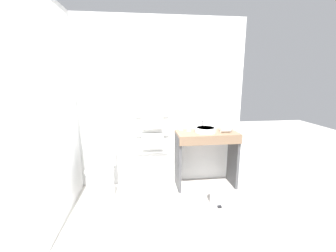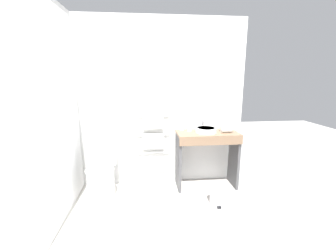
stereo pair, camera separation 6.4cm
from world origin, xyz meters
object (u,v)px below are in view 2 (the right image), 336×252
(sink_basin, at_px, (206,130))
(cup_near_edge, at_px, (189,129))
(hair_dryer, at_px, (227,130))
(trash_bin, at_px, (217,193))
(towel_radiator, at_px, (153,136))
(toilet, at_px, (101,175))
(cup_near_wall, at_px, (182,128))

(sink_basin, relative_size, cup_near_edge, 3.79)
(hair_dryer, height_order, trash_bin, hair_dryer)
(towel_radiator, bearing_deg, trash_bin, -40.50)
(toilet, distance_m, towel_radiator, 0.94)
(hair_dryer, xyz_separation_m, trash_bin, (-0.27, -0.49, -0.76))
(toilet, relative_size, trash_bin, 2.30)
(hair_dryer, relative_size, trash_bin, 0.59)
(hair_dryer, bearing_deg, towel_radiator, 169.12)
(towel_radiator, bearing_deg, sink_basin, -13.64)
(sink_basin, height_order, hair_dryer, hair_dryer)
(toilet, distance_m, cup_near_edge, 1.46)
(cup_near_wall, bearing_deg, hair_dryer, -15.56)
(cup_near_edge, relative_size, hair_dryer, 0.42)
(cup_near_wall, bearing_deg, towel_radiator, 176.24)
(toilet, relative_size, hair_dryer, 3.93)
(cup_near_edge, bearing_deg, towel_radiator, 169.86)
(cup_near_wall, xyz_separation_m, hair_dryer, (0.65, -0.18, 0.00))
(towel_radiator, relative_size, cup_near_wall, 13.98)
(sink_basin, bearing_deg, toilet, -175.19)
(toilet, xyz_separation_m, hair_dryer, (1.86, 0.11, 0.59))
(cup_near_wall, relative_size, trash_bin, 0.24)
(cup_near_edge, distance_m, trash_bin, 1.01)
(cup_near_edge, bearing_deg, hair_dryer, -11.63)
(toilet, bearing_deg, sink_basin, 4.81)
(cup_near_wall, height_order, cup_near_edge, cup_near_edge)
(sink_basin, bearing_deg, cup_near_wall, 154.67)
(sink_basin, xyz_separation_m, cup_near_edge, (-0.23, 0.09, 0.00))
(toilet, bearing_deg, trash_bin, -13.64)
(cup_near_edge, bearing_deg, toilet, -170.42)
(sink_basin, height_order, cup_near_edge, cup_near_edge)
(sink_basin, bearing_deg, towel_radiator, 166.36)
(cup_near_wall, distance_m, trash_bin, 1.09)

